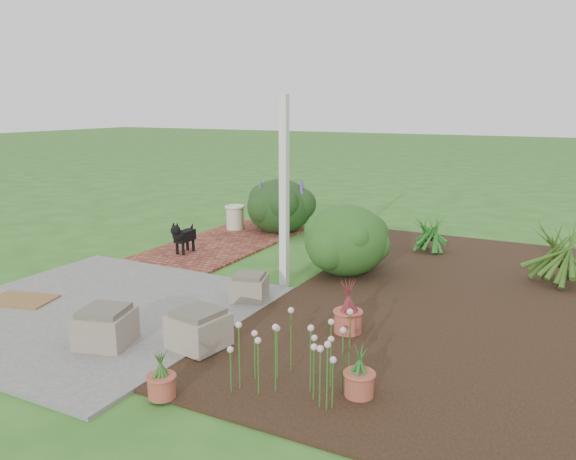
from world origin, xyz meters
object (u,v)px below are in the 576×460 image
at_px(stone_trough_near, 106,329).
at_px(cream_ceramic_urn, 235,218).
at_px(evergreen_shrub, 346,238).
at_px(black_dog, 183,235).

height_order(stone_trough_near, cream_ceramic_urn, cream_ceramic_urn).
bearing_deg(evergreen_shrub, black_dog, -174.94).
bearing_deg(evergreen_shrub, stone_trough_near, -109.48).
bearing_deg(cream_ceramic_urn, black_dog, -82.78).
distance_m(stone_trough_near, evergreen_shrub, 3.62).
distance_m(cream_ceramic_urn, evergreen_shrub, 3.38).
xyz_separation_m(cream_ceramic_urn, evergreen_shrub, (2.93, -1.66, 0.27)).
bearing_deg(black_dog, evergreen_shrub, 3.78).
relative_size(stone_trough_near, evergreen_shrub, 0.42).
xyz_separation_m(stone_trough_near, black_dog, (-1.49, 3.16, 0.13)).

